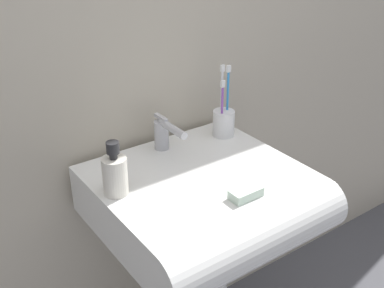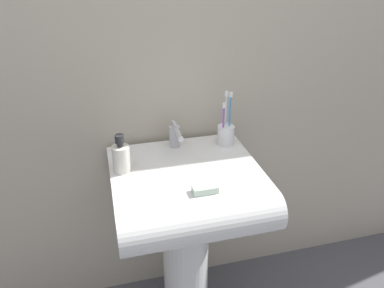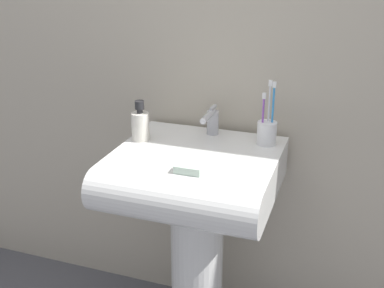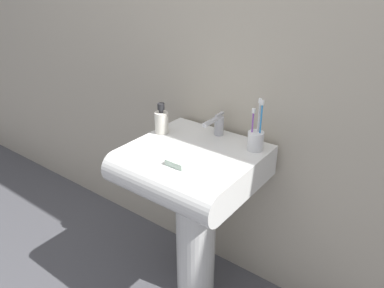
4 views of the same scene
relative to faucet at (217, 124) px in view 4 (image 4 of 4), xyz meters
The scene contains 8 objects.
ground_plane 0.87m from the faucet, 89.71° to the right, with size 6.00×6.00×0.00m, color #4C4C51.
wall_back 0.37m from the faucet, 89.61° to the left, with size 5.00×0.05×2.40m, color #B7AD99.
sink_pedestal 0.55m from the faucet, 89.71° to the right, with size 0.19×0.19×0.66m, color white.
sink_basin 0.25m from the faucet, 89.78° to the right, with size 0.54×0.53×0.14m.
faucet is the anchor object (origin of this frame).
toothbrush_cup 0.21m from the faucet, ahead, with size 0.07×0.07×0.22m.
soap_bottle 0.25m from the faucet, 150.77° to the right, with size 0.06×0.06×0.14m.
bar_soap 0.33m from the faucet, 84.94° to the right, with size 0.08×0.04×0.02m, color silver.
Camera 4 is at (0.83, -1.14, 1.51)m, focal length 35.00 mm.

